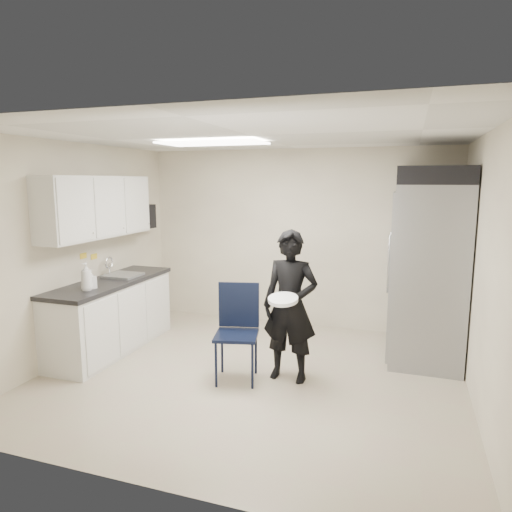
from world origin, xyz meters
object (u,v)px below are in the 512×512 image
(lower_counter, at_px, (112,317))
(folding_chair, at_px, (236,335))
(commercial_fridge, at_px, (428,272))
(man_tuxedo, at_px, (290,306))

(lower_counter, xyz_separation_m, folding_chair, (1.84, -0.35, 0.08))
(commercial_fridge, distance_m, man_tuxedo, 1.87)
(commercial_fridge, relative_size, folding_chair, 2.08)
(commercial_fridge, distance_m, folding_chair, 2.47)
(folding_chair, bearing_deg, man_tuxedo, 9.81)
(commercial_fridge, xyz_separation_m, man_tuxedo, (-1.41, -1.20, -0.23))
(lower_counter, relative_size, commercial_fridge, 0.90)
(commercial_fridge, height_order, folding_chair, commercial_fridge)
(lower_counter, distance_m, folding_chair, 1.87)
(folding_chair, height_order, man_tuxedo, man_tuxedo)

